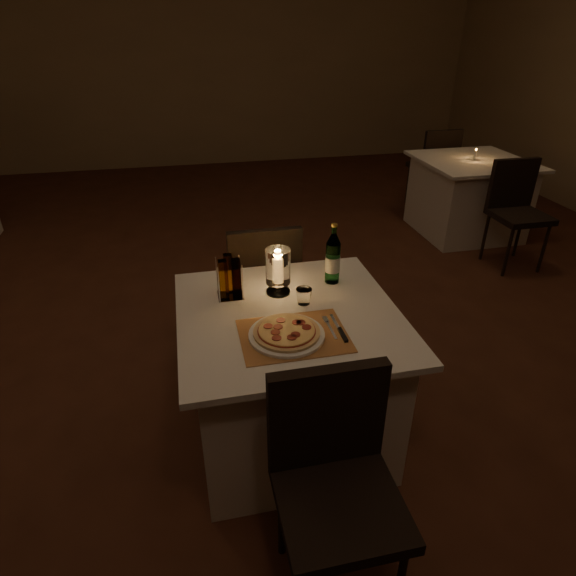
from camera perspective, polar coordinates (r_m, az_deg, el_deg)
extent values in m
cube|color=#4D2619|center=(3.10, -3.80, -8.97)|extent=(8.00, 10.00, 0.02)
cube|color=#957C57|center=(7.45, -10.99, 25.51)|extent=(8.00, 0.02, 3.00)
cube|color=silver|center=(2.41, 0.10, -10.80)|extent=(0.88, 0.88, 0.71)
cube|color=silver|center=(2.19, 0.11, -3.34)|extent=(1.00, 1.00, 0.03)
cube|color=black|center=(1.80, 6.18, -24.23)|extent=(0.42, 0.42, 0.05)
cube|color=black|center=(1.74, 4.66, -14.96)|extent=(0.42, 0.05, 0.42)
cylinder|color=black|center=(2.06, -0.80, -25.45)|extent=(0.03, 0.03, 0.44)
cylinder|color=black|center=(2.13, 9.04, -23.56)|extent=(0.03, 0.03, 0.44)
cube|color=black|center=(3.00, -3.21, 0.38)|extent=(0.42, 0.42, 0.05)
cube|color=black|center=(2.73, -2.69, 2.79)|extent=(0.42, 0.05, 0.42)
cylinder|color=black|center=(3.29, -0.67, -1.60)|extent=(0.03, 0.03, 0.44)
cylinder|color=black|center=(3.25, -6.55, -2.25)|extent=(0.03, 0.03, 0.44)
cylinder|color=black|center=(3.01, 0.66, -4.82)|extent=(0.03, 0.03, 0.44)
cylinder|color=black|center=(2.97, -5.78, -5.58)|extent=(0.03, 0.03, 0.44)
cube|color=#A76C3A|center=(2.03, 0.67, -5.66)|extent=(0.45, 0.34, 0.00)
cylinder|color=white|center=(2.02, -0.16, -5.55)|extent=(0.32, 0.32, 0.01)
cylinder|color=#D8B77F|center=(2.01, -0.16, -5.25)|extent=(0.28, 0.28, 0.01)
cylinder|color=maroon|center=(2.01, -0.16, -5.07)|extent=(0.24, 0.24, 0.00)
cylinder|color=#EACC7F|center=(2.01, -0.16, -4.99)|extent=(0.24, 0.24, 0.00)
cylinder|color=maroon|center=(2.05, 1.53, -4.10)|extent=(0.04, 0.04, 0.00)
cylinder|color=maroon|center=(2.05, 1.04, -4.09)|extent=(0.04, 0.04, 0.00)
cylinder|color=maroon|center=(2.06, -0.85, -3.83)|extent=(0.04, 0.04, 0.00)
cylinder|color=maroon|center=(2.02, -1.18, -4.62)|extent=(0.04, 0.04, 0.00)
cylinder|color=maroon|center=(2.02, -2.37, -4.54)|extent=(0.04, 0.04, 0.00)
cylinder|color=maroon|center=(1.99, -1.50, -5.26)|extent=(0.04, 0.04, 0.00)
cylinder|color=maroon|center=(1.95, -1.36, -5.94)|extent=(0.04, 0.04, 0.00)
cylinder|color=maroon|center=(1.95, 0.45, -5.87)|extent=(0.04, 0.04, 0.00)
cylinder|color=maroon|center=(1.97, 0.90, -5.54)|extent=(0.04, 0.04, 0.00)
cylinder|color=maroon|center=(2.02, 2.21, -4.66)|extent=(0.04, 0.04, 0.00)
cube|color=silver|center=(2.06, 5.15, -4.98)|extent=(0.01, 0.14, 0.00)
cube|color=silver|center=(2.13, 4.48, -3.74)|extent=(0.02, 0.05, 0.00)
cube|color=black|center=(2.03, 6.52, -5.53)|extent=(0.02, 0.10, 0.01)
cube|color=silver|center=(2.12, 5.58, -3.99)|extent=(0.01, 0.12, 0.00)
cylinder|color=#5DAD67|center=(2.41, 5.30, 2.99)|extent=(0.07, 0.07, 0.21)
cylinder|color=#5DAD67|center=(2.34, 5.50, 6.84)|extent=(0.03, 0.03, 0.04)
cylinder|color=gold|center=(2.33, 5.53, 7.43)|extent=(0.03, 0.03, 0.01)
cylinder|color=silver|center=(2.41, 5.30, 2.88)|extent=(0.07, 0.07, 0.08)
cylinder|color=white|center=(2.34, -1.17, -0.41)|extent=(0.11, 0.11, 0.01)
cylinder|color=white|center=(2.33, -1.18, 0.21)|extent=(0.02, 0.02, 0.05)
cylinder|color=white|center=(2.28, -1.20, 2.61)|extent=(0.12, 0.12, 0.17)
cylinder|color=white|center=(2.29, -1.20, 2.22)|extent=(0.03, 0.03, 0.13)
ellipsoid|color=orange|center=(2.25, -1.22, 4.04)|extent=(0.02, 0.02, 0.03)
cube|color=white|center=(2.33, -6.81, -0.88)|extent=(0.12, 0.12, 0.01)
cylinder|color=white|center=(2.23, -8.19, 0.35)|extent=(0.01, 0.01, 0.18)
cylinder|color=white|center=(2.24, -5.40, 0.64)|extent=(0.01, 0.01, 0.18)
cylinder|color=white|center=(2.33, -8.44, 1.61)|extent=(0.01, 0.01, 0.18)
cylinder|color=white|center=(2.34, -5.76, 1.89)|extent=(0.01, 0.01, 0.18)
cube|color=#BF8C33|center=(2.25, -7.64, 0.94)|extent=(0.04, 0.04, 0.20)
cube|color=#3F1E14|center=(2.26, -6.12, 1.09)|extent=(0.04, 0.04, 0.20)
cube|color=#BF8C33|center=(2.31, -7.05, 1.70)|extent=(0.04, 0.04, 0.20)
cube|color=silver|center=(5.19, 20.45, 9.91)|extent=(0.88, 0.88, 0.71)
cube|color=silver|center=(5.09, 21.18, 13.83)|extent=(1.00, 1.00, 0.03)
cube|color=black|center=(4.54, 25.78, 7.66)|extent=(0.42, 0.42, 0.05)
cube|color=black|center=(4.61, 25.07, 11.18)|extent=(0.42, 0.05, 0.42)
cylinder|color=black|center=(4.40, 24.61, 3.87)|extent=(0.03, 0.03, 0.44)
cylinder|color=black|center=(4.61, 28.04, 4.14)|extent=(0.03, 0.03, 0.44)
cylinder|color=black|center=(4.65, 22.29, 5.65)|extent=(0.03, 0.03, 0.44)
cylinder|color=black|center=(4.85, 25.65, 5.85)|extent=(0.03, 0.03, 0.44)
cube|color=black|center=(5.82, 16.58, 13.56)|extent=(0.42, 0.42, 0.05)
cube|color=black|center=(5.61, 17.80, 15.27)|extent=(0.42, 0.05, 0.42)
cylinder|color=black|center=(6.10, 16.96, 11.84)|extent=(0.03, 0.03, 0.44)
cylinder|color=black|center=(5.95, 14.02, 11.80)|extent=(0.03, 0.03, 0.44)
cylinder|color=black|center=(5.82, 18.51, 10.80)|extent=(0.03, 0.03, 0.44)
cylinder|color=black|center=(5.66, 15.48, 10.75)|extent=(0.03, 0.03, 0.44)
cylinder|color=white|center=(5.07, 21.30, 14.47)|extent=(0.03, 0.03, 0.09)
ellipsoid|color=orange|center=(5.06, 21.41, 15.04)|extent=(0.01, 0.01, 0.02)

